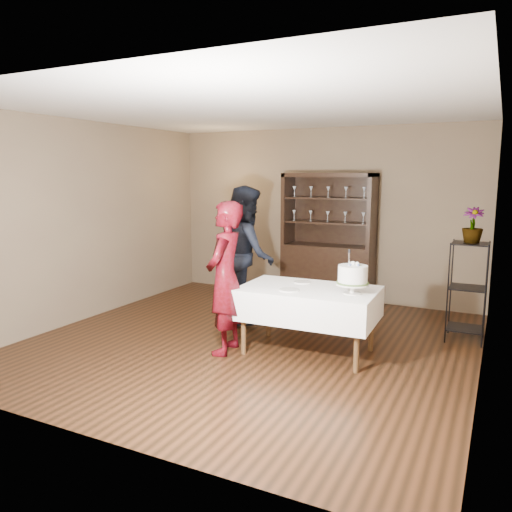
# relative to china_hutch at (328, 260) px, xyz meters

# --- Properties ---
(floor) EXTENTS (5.00, 5.00, 0.00)m
(floor) POSITION_rel_china_hutch_xyz_m (-0.20, -2.25, -0.66)
(floor) COLOR black
(floor) RESTS_ON ground
(ceiling) EXTENTS (5.00, 5.00, 0.00)m
(ceiling) POSITION_rel_china_hutch_xyz_m (-0.20, -2.25, 2.04)
(ceiling) COLOR silver
(ceiling) RESTS_ON back_wall
(back_wall) EXTENTS (5.00, 0.02, 2.70)m
(back_wall) POSITION_rel_china_hutch_xyz_m (-0.20, 0.25, 0.69)
(back_wall) COLOR brown
(back_wall) RESTS_ON floor
(wall_left) EXTENTS (0.02, 5.00, 2.70)m
(wall_left) POSITION_rel_china_hutch_xyz_m (-2.70, -2.25, 0.69)
(wall_left) COLOR brown
(wall_left) RESTS_ON floor
(wall_right) EXTENTS (0.02, 5.00, 2.70)m
(wall_right) POSITION_rel_china_hutch_xyz_m (2.30, -2.25, 0.69)
(wall_right) COLOR brown
(wall_right) RESTS_ON floor
(china_hutch) EXTENTS (1.40, 0.48, 2.00)m
(china_hutch) POSITION_rel_china_hutch_xyz_m (0.00, 0.00, 0.00)
(china_hutch) COLOR black
(china_hutch) RESTS_ON floor
(plant_etagere) EXTENTS (0.42, 0.42, 1.20)m
(plant_etagere) POSITION_rel_china_hutch_xyz_m (2.08, -1.05, -0.01)
(plant_etagere) COLOR black
(plant_etagere) RESTS_ON floor
(cake_table) EXTENTS (1.51, 0.96, 0.74)m
(cake_table) POSITION_rel_china_hutch_xyz_m (0.53, -2.28, -0.10)
(cake_table) COLOR white
(cake_table) RESTS_ON floor
(woman) EXTENTS (0.49, 0.67, 1.70)m
(woman) POSITION_rel_china_hutch_xyz_m (-0.30, -2.67, 0.18)
(woman) COLOR #390505
(woman) RESTS_ON floor
(man) EXTENTS (1.07, 1.13, 1.83)m
(man) POSITION_rel_china_hutch_xyz_m (-0.66, -1.47, 0.25)
(man) COLOR black
(man) RESTS_ON floor
(cake) EXTENTS (0.39, 0.39, 0.47)m
(cake) POSITION_rel_china_hutch_xyz_m (1.04, -2.33, 0.27)
(cake) COLOR silver
(cake) RESTS_ON cake_table
(plate_near) EXTENTS (0.29, 0.29, 0.01)m
(plate_near) POSITION_rel_china_hutch_xyz_m (0.39, -2.49, 0.08)
(plate_near) COLOR silver
(plate_near) RESTS_ON cake_table
(plate_far) EXTENTS (0.25, 0.25, 0.01)m
(plate_far) POSITION_rel_china_hutch_xyz_m (0.37, -2.06, 0.08)
(plate_far) COLOR silver
(plate_far) RESTS_ON cake_table
(potted_plant) EXTENTS (0.24, 0.24, 0.42)m
(potted_plant) POSITION_rel_china_hutch_xyz_m (2.09, -1.05, 0.73)
(potted_plant) COLOR #46632F
(potted_plant) RESTS_ON plant_etagere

